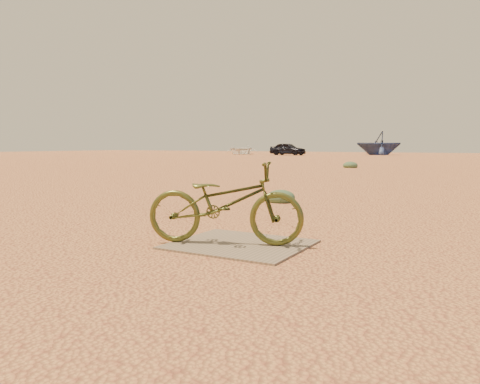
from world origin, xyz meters
The scene contains 8 objects.
ground centered at (0.00, 0.00, 0.00)m, with size 120.00×120.00×0.00m, color #DA9350.
plywood_board centered at (0.23, -0.17, 0.01)m, with size 1.41×1.23×0.02m, color #826D57.
bicycle centered at (0.09, -0.25, 0.47)m, with size 0.59×1.71×0.90m, color #4B501E.
car centered at (-16.18, 38.89, 0.62)m, with size 1.46×3.64×1.24m, color black.
boat_near_left centered at (-22.55, 40.60, 0.54)m, with size 3.69×5.17×1.07m, color white.
boat_far_left centered at (-8.42, 44.33, 1.22)m, with size 3.99×4.62×2.43m, color navy.
kale_a centered at (-0.98, 3.58, 0.00)m, with size 0.55×0.55×0.30m, color #536C4A.
kale_c centered at (-3.53, 17.11, 0.00)m, with size 0.68×0.68×0.37m, color #536C4A.
Camera 1 is at (2.69, -4.55, 1.10)m, focal length 35.00 mm.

